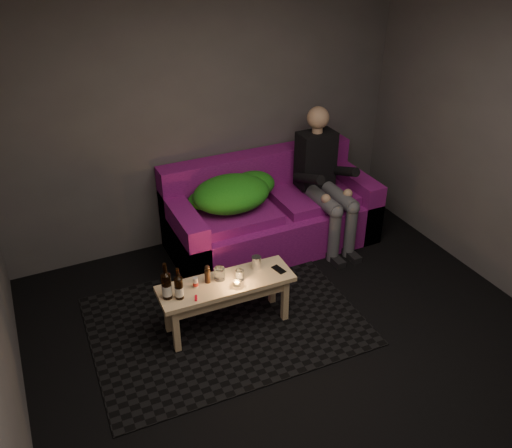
{
  "coord_description": "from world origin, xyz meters",
  "views": [
    {
      "loc": [
        -1.67,
        -2.38,
        3.0
      ],
      "look_at": [
        0.14,
        1.44,
        0.49
      ],
      "focal_mm": 38.0,
      "sensor_mm": 36.0,
      "label": 1
    }
  ],
  "objects_px": {
    "person": "(324,177)",
    "beer_bottle_b": "(179,287)",
    "sofa": "(270,215)",
    "coffee_table": "(226,290)",
    "steel_cup": "(256,262)",
    "beer_bottle_a": "(167,285)"
  },
  "relations": [
    {
      "from": "coffee_table",
      "to": "beer_bottle_b",
      "type": "distance_m",
      "value": 0.43
    },
    {
      "from": "coffee_table",
      "to": "sofa",
      "type": "bearing_deg",
      "value": 48.41
    },
    {
      "from": "person",
      "to": "beer_bottle_b",
      "type": "xyz_separation_m",
      "value": [
        -1.78,
        -0.87,
        -0.16
      ]
    },
    {
      "from": "beer_bottle_a",
      "to": "beer_bottle_b",
      "type": "xyz_separation_m",
      "value": [
        0.08,
        -0.04,
        -0.01
      ]
    },
    {
      "from": "steel_cup",
      "to": "coffee_table",
      "type": "bearing_deg",
      "value": -167.13
    },
    {
      "from": "coffee_table",
      "to": "steel_cup",
      "type": "bearing_deg",
      "value": 12.87
    },
    {
      "from": "person",
      "to": "steel_cup",
      "type": "height_order",
      "value": "person"
    },
    {
      "from": "sofa",
      "to": "coffee_table",
      "type": "distance_m",
      "value": 1.34
    },
    {
      "from": "coffee_table",
      "to": "beer_bottle_b",
      "type": "height_order",
      "value": "beer_bottle_b"
    },
    {
      "from": "person",
      "to": "beer_bottle_a",
      "type": "height_order",
      "value": "person"
    },
    {
      "from": "person",
      "to": "steel_cup",
      "type": "distance_m",
      "value": 1.35
    },
    {
      "from": "sofa",
      "to": "steel_cup",
      "type": "bearing_deg",
      "value": -122.41
    },
    {
      "from": "sofa",
      "to": "coffee_table",
      "type": "height_order",
      "value": "sofa"
    },
    {
      "from": "beer_bottle_a",
      "to": "beer_bottle_b",
      "type": "relative_size",
      "value": 1.15
    },
    {
      "from": "person",
      "to": "sofa",
      "type": "bearing_deg",
      "value": 161.62
    },
    {
      "from": "person",
      "to": "steel_cup",
      "type": "bearing_deg",
      "value": -144.88
    },
    {
      "from": "coffee_table",
      "to": "steel_cup",
      "type": "xyz_separation_m",
      "value": [
        0.3,
        0.07,
        0.13
      ]
    },
    {
      "from": "beer_bottle_a",
      "to": "beer_bottle_b",
      "type": "height_order",
      "value": "beer_bottle_a"
    },
    {
      "from": "beer_bottle_a",
      "to": "steel_cup",
      "type": "relative_size",
      "value": 2.89
    },
    {
      "from": "beer_bottle_b",
      "to": "steel_cup",
      "type": "height_order",
      "value": "beer_bottle_b"
    },
    {
      "from": "coffee_table",
      "to": "steel_cup",
      "type": "relative_size",
      "value": 10.26
    },
    {
      "from": "sofa",
      "to": "steel_cup",
      "type": "xyz_separation_m",
      "value": [
        -0.59,
        -0.94,
        0.18
      ]
    }
  ]
}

